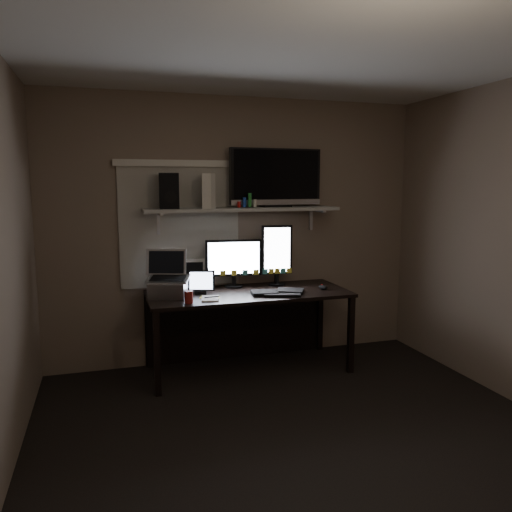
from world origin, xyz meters
name	(u,v)px	position (x,y,z in m)	size (l,w,h in m)	color
floor	(310,446)	(0.00, 0.00, 0.00)	(3.60, 3.60, 0.00)	black
ceiling	(316,44)	(0.00, 0.00, 2.50)	(3.60, 3.60, 0.00)	silver
back_wall	(238,231)	(0.00, 1.80, 1.25)	(3.60, 3.60, 0.00)	#7F6B5B
window_blinds	(180,227)	(-0.55, 1.79, 1.30)	(1.10, 0.02, 1.10)	beige
desk	(245,308)	(0.00, 1.55, 0.55)	(1.80, 0.75, 0.73)	black
wall_shelf	(242,209)	(0.00, 1.62, 1.46)	(1.80, 0.35, 0.03)	#A9AAA5
monitor_landscape	(234,263)	(-0.07, 1.67, 0.96)	(0.53, 0.06, 0.46)	black
monitor_portrait	(277,255)	(0.35, 1.64, 1.02)	(0.29, 0.06, 0.59)	black
keyboard	(278,292)	(0.23, 1.29, 0.74)	(0.48, 0.19, 0.03)	black
mouse	(323,287)	(0.69, 1.34, 0.75)	(0.07, 0.10, 0.04)	black
notepad	(210,299)	(-0.39, 1.24, 0.74)	(0.14, 0.20, 0.01)	white
tablet	(201,282)	(-0.42, 1.48, 0.84)	(0.24, 0.10, 0.21)	black
file_sorter	(192,274)	(-0.46, 1.73, 0.86)	(0.21, 0.10, 0.27)	black
laptop	(168,275)	(-0.71, 1.43, 0.93)	(0.35, 0.29, 0.39)	#B5B5BA
cup	(189,297)	(-0.58, 1.16, 0.78)	(0.07, 0.07, 0.10)	maroon
sticky_notes	(214,296)	(-0.34, 1.33, 0.73)	(0.30, 0.22, 0.00)	yellow
tv	(276,178)	(0.34, 1.67, 1.75)	(0.90, 0.16, 0.54)	black
game_console	(208,191)	(-0.32, 1.61, 1.63)	(0.08, 0.26, 0.31)	beige
speaker	(169,191)	(-0.67, 1.61, 1.63)	(0.17, 0.21, 0.31)	black
bottles	(247,201)	(0.03, 1.58, 1.54)	(0.19, 0.04, 0.12)	#A50F0C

